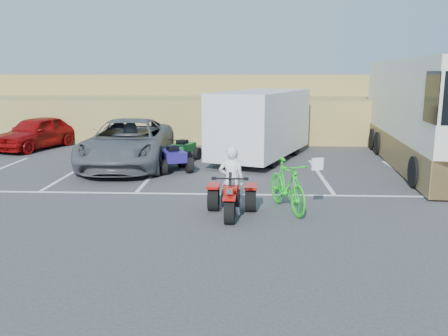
{
  "coord_description": "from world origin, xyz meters",
  "views": [
    {
      "loc": [
        0.3,
        -10.04,
        3.28
      ],
      "look_at": [
        -0.22,
        1.08,
        1.0
      ],
      "focal_mm": 38.0,
      "sensor_mm": 36.0,
      "label": 1
    }
  ],
  "objects_px": {
    "red_car": "(36,133)",
    "rv_motorhome": "(429,121)",
    "red_trike_atv": "(231,216)",
    "quad_atv_blue": "(173,171)",
    "grey_pickup": "(128,143)",
    "quad_atv_green": "(183,161)",
    "green_dirt_bike": "(287,185)",
    "cargo_trailer": "(261,123)",
    "rider": "(231,181)"
  },
  "relations": [
    {
      "from": "quad_atv_green",
      "to": "grey_pickup",
      "type": "bearing_deg",
      "value": -133.08
    },
    {
      "from": "quad_atv_green",
      "to": "rider",
      "type": "bearing_deg",
      "value": -55.37
    },
    {
      "from": "grey_pickup",
      "to": "rv_motorhome",
      "type": "relative_size",
      "value": 0.57
    },
    {
      "from": "green_dirt_bike",
      "to": "rv_motorhome",
      "type": "distance_m",
      "value": 8.01
    },
    {
      "from": "red_trike_atv",
      "to": "green_dirt_bike",
      "type": "bearing_deg",
      "value": 24.78
    },
    {
      "from": "rider",
      "to": "cargo_trailer",
      "type": "xyz_separation_m",
      "value": [
        0.9,
        7.11,
        0.58
      ]
    },
    {
      "from": "cargo_trailer",
      "to": "rv_motorhome",
      "type": "height_order",
      "value": "rv_motorhome"
    },
    {
      "from": "red_trike_atv",
      "to": "cargo_trailer",
      "type": "xyz_separation_m",
      "value": [
        0.9,
        7.26,
        1.39
      ]
    },
    {
      "from": "rider",
      "to": "cargo_trailer",
      "type": "distance_m",
      "value": 7.19
    },
    {
      "from": "grey_pickup",
      "to": "quad_atv_blue",
      "type": "xyz_separation_m",
      "value": [
        1.69,
        -0.82,
        -0.81
      ]
    },
    {
      "from": "rider",
      "to": "rv_motorhome",
      "type": "relative_size",
      "value": 0.16
    },
    {
      "from": "rv_motorhome",
      "to": "quad_atv_green",
      "type": "xyz_separation_m",
      "value": [
        -8.74,
        0.39,
        -1.58
      ]
    },
    {
      "from": "green_dirt_bike",
      "to": "red_trike_atv",
      "type": "bearing_deg",
      "value": -175.19
    },
    {
      "from": "red_trike_atv",
      "to": "rider",
      "type": "bearing_deg",
      "value": 90.0
    },
    {
      "from": "red_car",
      "to": "rv_motorhome",
      "type": "bearing_deg",
      "value": 7.34
    },
    {
      "from": "rider",
      "to": "green_dirt_bike",
      "type": "height_order",
      "value": "rider"
    },
    {
      "from": "quad_atv_green",
      "to": "green_dirt_bike",
      "type": "bearing_deg",
      "value": -44.15
    },
    {
      "from": "rv_motorhome",
      "to": "cargo_trailer",
      "type": "bearing_deg",
      "value": 176.39
    },
    {
      "from": "green_dirt_bike",
      "to": "grey_pickup",
      "type": "height_order",
      "value": "grey_pickup"
    },
    {
      "from": "red_car",
      "to": "cargo_trailer",
      "type": "relative_size",
      "value": 0.69
    },
    {
      "from": "grey_pickup",
      "to": "rv_motorhome",
      "type": "height_order",
      "value": "rv_motorhome"
    },
    {
      "from": "green_dirt_bike",
      "to": "rv_motorhome",
      "type": "xyz_separation_m",
      "value": [
        5.4,
        5.84,
        0.97
      ]
    },
    {
      "from": "red_car",
      "to": "rv_motorhome",
      "type": "relative_size",
      "value": 0.4
    },
    {
      "from": "cargo_trailer",
      "to": "quad_atv_blue",
      "type": "bearing_deg",
      "value": -120.96
    },
    {
      "from": "red_trike_atv",
      "to": "quad_atv_blue",
      "type": "relative_size",
      "value": 1.08
    },
    {
      "from": "grey_pickup",
      "to": "cargo_trailer",
      "type": "bearing_deg",
      "value": 14.61
    },
    {
      "from": "red_car",
      "to": "quad_atv_blue",
      "type": "height_order",
      "value": "red_car"
    },
    {
      "from": "grey_pickup",
      "to": "quad_atv_green",
      "type": "distance_m",
      "value": 2.19
    },
    {
      "from": "red_car",
      "to": "cargo_trailer",
      "type": "bearing_deg",
      "value": 5.84
    },
    {
      "from": "red_trike_atv",
      "to": "green_dirt_bike",
      "type": "height_order",
      "value": "green_dirt_bike"
    },
    {
      "from": "red_trike_atv",
      "to": "grey_pickup",
      "type": "relative_size",
      "value": 0.27
    },
    {
      "from": "rv_motorhome",
      "to": "quad_atv_blue",
      "type": "height_order",
      "value": "rv_motorhome"
    },
    {
      "from": "green_dirt_bike",
      "to": "red_car",
      "type": "bearing_deg",
      "value": 120.18
    },
    {
      "from": "red_trike_atv",
      "to": "rv_motorhome",
      "type": "xyz_separation_m",
      "value": [
        6.71,
        6.4,
        1.58
      ]
    },
    {
      "from": "quad_atv_blue",
      "to": "quad_atv_green",
      "type": "xyz_separation_m",
      "value": [
        0.08,
        1.82,
        0.0
      ]
    },
    {
      "from": "rider",
      "to": "quad_atv_green",
      "type": "height_order",
      "value": "rider"
    },
    {
      "from": "red_trike_atv",
      "to": "rv_motorhome",
      "type": "relative_size",
      "value": 0.15
    },
    {
      "from": "rider",
      "to": "red_car",
      "type": "distance_m",
      "value": 12.65
    },
    {
      "from": "rv_motorhome",
      "to": "grey_pickup",
      "type": "bearing_deg",
      "value": -171.95
    },
    {
      "from": "green_dirt_bike",
      "to": "quad_atv_blue",
      "type": "height_order",
      "value": "green_dirt_bike"
    },
    {
      "from": "red_car",
      "to": "rv_motorhome",
      "type": "distance_m",
      "value": 15.69
    },
    {
      "from": "grey_pickup",
      "to": "rv_motorhome",
      "type": "bearing_deg",
      "value": 0.64
    },
    {
      "from": "quad_atv_green",
      "to": "cargo_trailer",
      "type": "bearing_deg",
      "value": 26.68
    },
    {
      "from": "red_car",
      "to": "rider",
      "type": "bearing_deg",
      "value": -28.51
    },
    {
      "from": "red_car",
      "to": "rv_motorhome",
      "type": "xyz_separation_m",
      "value": [
        15.38,
        -2.95,
        0.88
      ]
    },
    {
      "from": "red_car",
      "to": "cargo_trailer",
      "type": "distance_m",
      "value": 9.82
    },
    {
      "from": "green_dirt_bike",
      "to": "red_car",
      "type": "height_order",
      "value": "red_car"
    },
    {
      "from": "rv_motorhome",
      "to": "quad_atv_blue",
      "type": "xyz_separation_m",
      "value": [
        -8.82,
        -1.43,
        -1.58
      ]
    },
    {
      "from": "quad_atv_green",
      "to": "rv_motorhome",
      "type": "bearing_deg",
      "value": 15.08
    },
    {
      "from": "rider",
      "to": "grey_pickup",
      "type": "bearing_deg",
      "value": -54.55
    }
  ]
}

